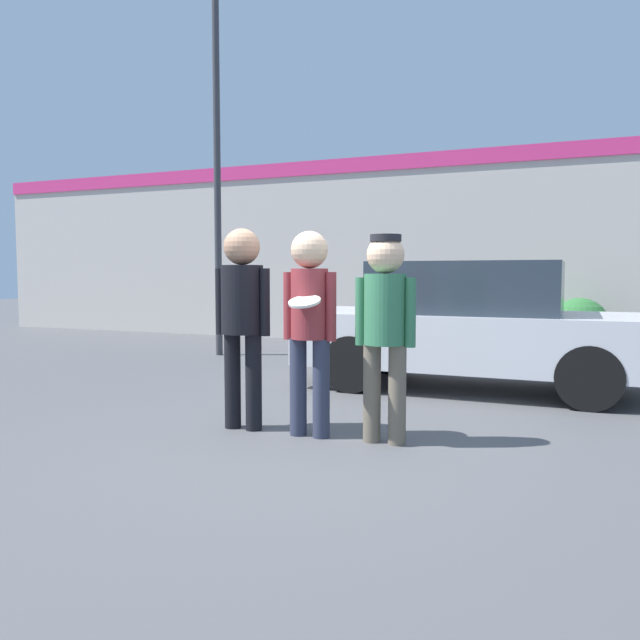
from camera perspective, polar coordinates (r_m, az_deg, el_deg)
ground_plane at (r=5.43m, az=0.08°, el=-10.97°), size 56.00×56.00×0.00m
storefront_building at (r=12.68m, az=13.52°, el=6.48°), size 24.00×0.22×3.83m
person_left at (r=5.71m, az=-7.11°, el=1.14°), size 0.55×0.38×1.84m
person_middle_with_frisbee at (r=5.41m, az=-0.97°, el=0.56°), size 0.49×0.54×1.79m
person_right at (r=5.22m, az=5.97°, el=0.22°), size 0.52×0.35×1.75m
parked_car_near at (r=7.92m, az=13.70°, el=-0.51°), size 4.23×1.78×1.57m
street_lamp at (r=11.30m, az=-8.70°, el=18.12°), size 1.14×0.35×6.94m
shrub at (r=11.86m, az=22.63°, el=-0.55°), size 1.01×1.01×1.01m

